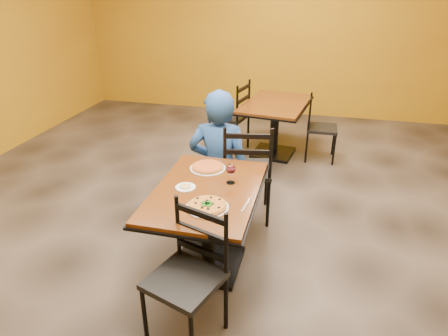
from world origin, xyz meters
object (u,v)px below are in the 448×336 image
(chair_main_near, at_px, (184,281))
(pizza_far, at_px, (208,167))
(table_second, at_px, (275,117))
(chair_second_right, at_px, (322,129))
(chair_second_left, at_px, (229,117))
(table_main, at_px, (207,210))
(diner, at_px, (219,151))
(plate_far, at_px, (208,168))
(wine_glass, at_px, (231,173))
(plate_main, at_px, (207,207))
(side_plate, at_px, (185,187))
(chair_main_far, at_px, (247,170))
(pizza_main, at_px, (207,205))

(chair_main_near, xyz_separation_m, pizza_far, (-0.15, 1.11, 0.29))
(table_second, height_order, chair_second_right, chair_second_right)
(chair_main_near, bearing_deg, chair_second_left, 116.98)
(table_main, height_order, pizza_far, pizza_far)
(table_second, distance_m, diner, 1.61)
(plate_far, distance_m, wine_glass, 0.34)
(chair_second_left, xyz_separation_m, wine_glass, (0.56, -2.40, 0.34))
(plate_main, xyz_separation_m, pizza_far, (-0.18, 0.63, 0.02))
(pizza_far, bearing_deg, side_plate, -101.14)
(chair_second_right, xyz_separation_m, plate_main, (-0.79, -2.82, 0.32))
(chair_main_near, bearing_deg, plate_far, 116.88)
(wine_glass, bearing_deg, chair_main_far, 89.90)
(side_plate, relative_size, wine_glass, 0.89)
(table_main, relative_size, chair_second_left, 1.22)
(chair_main_near, height_order, chair_second_left, chair_second_left)
(plate_far, bearing_deg, chair_main_far, 64.17)
(chair_main_near, bearing_deg, pizza_main, 106.25)
(side_plate, distance_m, wine_glass, 0.38)
(chair_main_near, xyz_separation_m, chair_second_left, (-0.46, 3.29, 0.03))
(table_second, height_order, wine_glass, wine_glass)
(table_main, height_order, wine_glass, wine_glass)
(chair_second_left, bearing_deg, chair_second_right, 101.94)
(pizza_far, height_order, side_plate, pizza_far)
(pizza_main, bearing_deg, table_main, 107.01)
(table_main, xyz_separation_m, plate_main, (0.08, -0.27, 0.20))
(chair_second_right, bearing_deg, chair_main_near, 165.13)
(pizza_far, bearing_deg, plate_main, -74.43)
(pizza_far, relative_size, wine_glass, 1.56)
(table_main, height_order, side_plate, side_plate)
(table_main, distance_m, wine_glass, 0.36)
(plate_main, bearing_deg, chair_main_far, 86.06)
(plate_main, xyz_separation_m, pizza_main, (0.00, 0.00, 0.02))
(table_second, bearing_deg, wine_glass, -91.79)
(chair_second_left, xyz_separation_m, diner, (0.25, -1.56, 0.15))
(table_second, relative_size, chair_main_near, 1.37)
(diner, bearing_deg, pizza_far, 91.88)
(plate_far, bearing_deg, side_plate, -101.14)
(plate_far, distance_m, side_plate, 0.39)
(table_main, bearing_deg, pizza_main, -72.99)
(pizza_far, bearing_deg, table_main, -75.55)
(plate_main, bearing_deg, chair_main_near, -92.79)
(pizza_main, xyz_separation_m, wine_glass, (0.08, 0.42, 0.07))
(plate_main, bearing_deg, table_main, 107.01)
(pizza_main, bearing_deg, pizza_far, 105.57)
(chair_second_left, relative_size, pizza_far, 3.59)
(chair_second_left, xyz_separation_m, side_plate, (0.23, -2.57, 0.25))
(table_main, bearing_deg, side_plate, -171.53)
(chair_main_near, relative_size, chair_main_far, 0.92)
(plate_far, bearing_deg, table_main, -75.55)
(pizza_main, xyz_separation_m, pizza_far, (-0.18, 0.63, 0.00))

